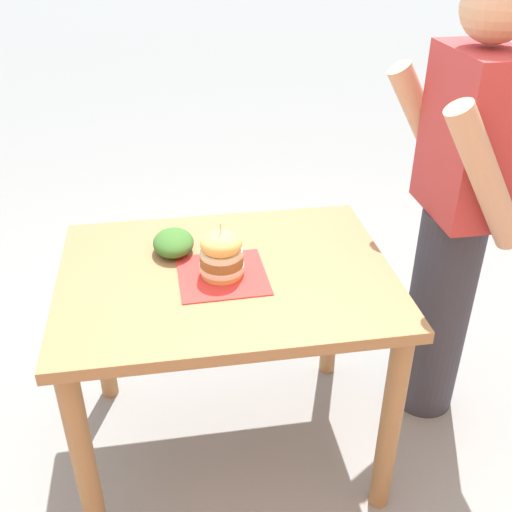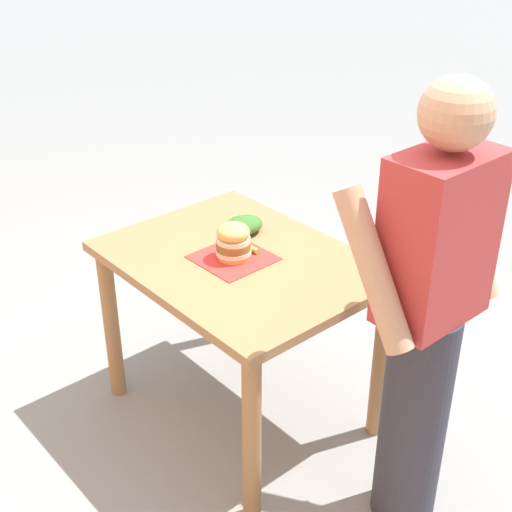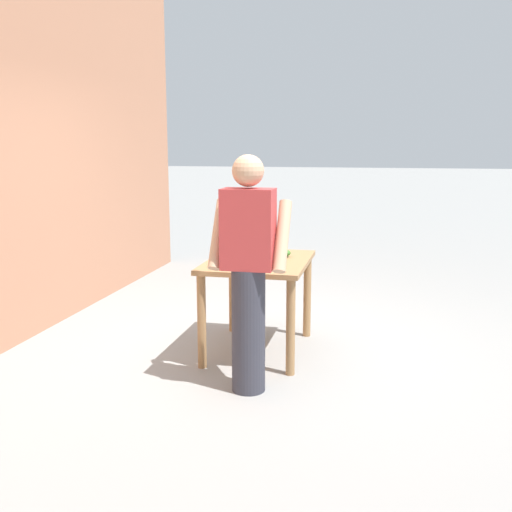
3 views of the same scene
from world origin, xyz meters
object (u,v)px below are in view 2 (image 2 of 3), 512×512
Objects in this scene: patio_table at (240,287)px; sandwich at (233,241)px; pickle_spear at (251,248)px; side_salad at (244,225)px; diner_across_table at (427,318)px.

patio_table is 5.83× the size of sandwich.
side_salad is (-0.09, -0.15, 0.02)m from pickle_spear.
diner_across_table reaches higher than sandwich.
patio_table is 0.22m from sandwich.
patio_table is 0.65× the size of diner_across_table.
patio_table is 0.28m from side_salad.
side_salad is 1.00m from diner_across_table.
diner_across_table is at bearing 97.27° from patio_table.
patio_table is at bearing -82.73° from diner_across_table.
sandwich reaches higher than side_salad.
pickle_spear reaches higher than patio_table.
side_salad is at bearing -120.25° from pickle_spear.
sandwich reaches higher than pickle_spear.
sandwich is 0.23m from side_salad.
diner_across_table reaches higher than side_salad.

